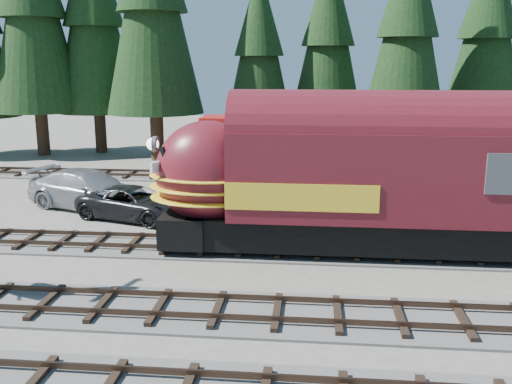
# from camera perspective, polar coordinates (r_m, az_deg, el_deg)

# --- Properties ---
(ground) EXTENTS (120.00, 120.00, 0.00)m
(ground) POSITION_cam_1_polar(r_m,az_deg,el_deg) (19.51, 15.08, -9.91)
(ground) COLOR #6B665B
(ground) RESTS_ON ground
(track_spur) EXTENTS (32.00, 3.20, 0.33)m
(track_spur) POSITION_cam_1_polar(r_m,az_deg,el_deg) (37.11, -4.86, 1.51)
(track_spur) COLOR #4C4947
(track_spur) RESTS_ON ground
(depot) EXTENTS (12.80, 7.00, 5.30)m
(depot) POSITION_cam_1_polar(r_m,az_deg,el_deg) (28.77, 12.17, 3.77)
(depot) COLOR yellow
(depot) RESTS_ON ground
(conifer_backdrop) EXTENTS (78.81, 23.48, 17.42)m
(conifer_backdrop) POSITION_cam_1_polar(r_m,az_deg,el_deg) (43.55, 15.42, 16.46)
(conifer_backdrop) COLOR black
(conifer_backdrop) RESTS_ON ground
(locomotive) EXTENTS (17.87, 3.55, 4.86)m
(locomotive) POSITION_cam_1_polar(r_m,az_deg,el_deg) (22.33, 11.33, 0.76)
(locomotive) COLOR black
(locomotive) RESTS_ON ground
(caboose) EXTENTS (9.13, 2.65, 4.75)m
(caboose) POSITION_cam_1_polar(r_m,az_deg,el_deg) (36.17, 1.92, 4.99)
(caboose) COLOR black
(caboose) RESTS_ON ground
(pickup_truck_a) EXTENTS (6.11, 4.13, 1.55)m
(pickup_truck_a) POSITION_cam_1_polar(r_m,az_deg,el_deg) (27.91, -12.04, -1.09)
(pickup_truck_a) COLOR black
(pickup_truck_a) RESTS_ON ground
(pickup_truck_b) EXTENTS (7.31, 4.88, 1.97)m
(pickup_truck_b) POSITION_cam_1_polar(r_m,az_deg,el_deg) (30.39, -16.38, 0.22)
(pickup_truck_b) COLOR #97999E
(pickup_truck_b) RESTS_ON ground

